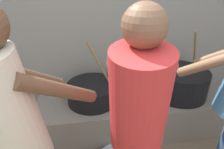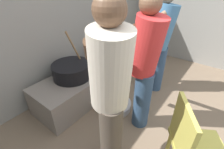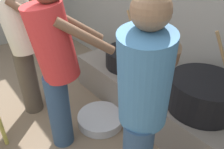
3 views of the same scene
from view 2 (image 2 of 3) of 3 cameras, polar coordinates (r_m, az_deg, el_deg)
name	(u,v)px [view 2 (image 2 of 3)]	position (r m, az deg, el deg)	size (l,w,h in m)	color
block_enclosure_rear	(39,25)	(2.43, -24.60, 15.96)	(5.45, 0.20, 2.16)	gray
hearth_ledge	(98,76)	(2.68, -4.87, -0.47)	(2.16, 0.60, 0.41)	slate
cooking_pot_main	(72,70)	(2.27, -14.19, 1.45)	(0.53, 0.53, 0.66)	black
cooking_pot_secondary	(114,47)	(2.88, 0.88, 9.80)	(0.59, 0.59, 0.74)	black
cook_in_red_shirt	(144,62)	(1.69, 11.52, 4.58)	(0.49, 0.71, 1.53)	navy
cook_in_blue_shirt	(160,39)	(2.44, 16.95, 12.23)	(0.62, 0.71, 1.53)	navy
cook_in_cream_shirt	(110,90)	(1.20, -0.61, -5.68)	(0.68, 0.69, 1.56)	#4C4238
chair_olive	(193,147)	(1.48, 26.90, -22.22)	(0.55, 0.55, 0.88)	#B2A847
metal_mixing_bowl	(114,105)	(2.34, 0.67, -10.73)	(0.49, 0.49, 0.10)	#B7B7BC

